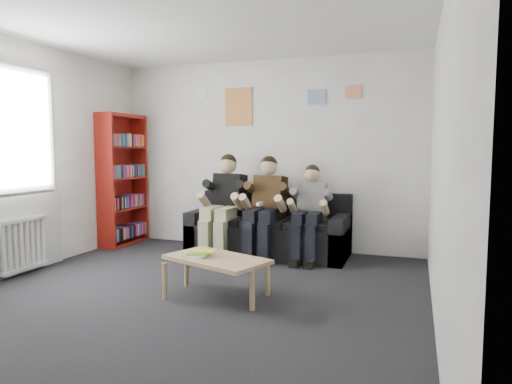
# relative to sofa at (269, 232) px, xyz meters

# --- Properties ---
(room_shell) EXTENTS (5.00, 5.00, 5.00)m
(room_shell) POSITION_rel_sofa_xyz_m (-0.20, -2.09, 1.05)
(room_shell) COLOR black
(room_shell) RESTS_ON ground
(sofa) EXTENTS (2.14, 0.87, 0.83)m
(sofa) POSITION_rel_sofa_xyz_m (0.00, 0.00, 0.00)
(sofa) COLOR black
(sofa) RESTS_ON ground
(bookshelf) EXTENTS (0.29, 0.88, 1.95)m
(bookshelf) POSITION_rel_sofa_xyz_m (-2.28, -0.08, 0.68)
(bookshelf) COLOR maroon
(bookshelf) RESTS_ON ground
(coffee_table) EXTENTS (0.99, 0.54, 0.40)m
(coffee_table) POSITION_rel_sofa_xyz_m (0.08, -1.93, 0.05)
(coffee_table) COLOR tan
(coffee_table) RESTS_ON ground
(game_cases) EXTENTS (0.26, 0.22, 0.05)m
(game_cases) POSITION_rel_sofa_xyz_m (-0.09, -1.95, 0.12)
(game_cases) COLOR silver
(game_cases) RESTS_ON coffee_table
(person_left) EXTENTS (0.43, 0.92, 1.37)m
(person_left) POSITION_rel_sofa_xyz_m (-0.60, -0.20, 0.37)
(person_left) COLOR black
(person_left) RESTS_ON sofa
(person_middle) EXTENTS (0.42, 0.90, 1.34)m
(person_middle) POSITION_rel_sofa_xyz_m (-0.00, -0.20, 0.37)
(person_middle) COLOR #4D3219
(person_middle) RESTS_ON sofa
(person_right) EXTENTS (0.36, 0.78, 1.24)m
(person_right) POSITION_rel_sofa_xyz_m (0.60, -0.19, 0.32)
(person_right) COLOR silver
(person_right) RESTS_ON sofa
(radiator) EXTENTS (0.10, 0.64, 0.60)m
(radiator) POSITION_rel_sofa_xyz_m (-2.35, -1.89, 0.05)
(radiator) COLOR white
(radiator) RESTS_ON ground
(window) EXTENTS (0.05, 1.30, 2.36)m
(window) POSITION_rel_sofa_xyz_m (-2.42, -1.89, 0.73)
(window) COLOR white
(window) RESTS_ON room_shell
(poster_large) EXTENTS (0.42, 0.01, 0.55)m
(poster_large) POSITION_rel_sofa_xyz_m (-0.60, 0.39, 1.75)
(poster_large) COLOR gold
(poster_large) RESTS_ON room_shell
(poster_blue) EXTENTS (0.25, 0.01, 0.20)m
(poster_blue) POSITION_rel_sofa_xyz_m (0.55, 0.39, 1.85)
(poster_blue) COLOR #3A6CC6
(poster_blue) RESTS_ON room_shell
(poster_pink) EXTENTS (0.22, 0.01, 0.18)m
(poster_pink) POSITION_rel_sofa_xyz_m (1.05, 0.39, 1.90)
(poster_pink) COLOR #D6437B
(poster_pink) RESTS_ON room_shell
(poster_sign) EXTENTS (0.20, 0.01, 0.14)m
(poster_sign) POSITION_rel_sofa_xyz_m (-1.20, 0.39, 1.95)
(poster_sign) COLOR white
(poster_sign) RESTS_ON room_shell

